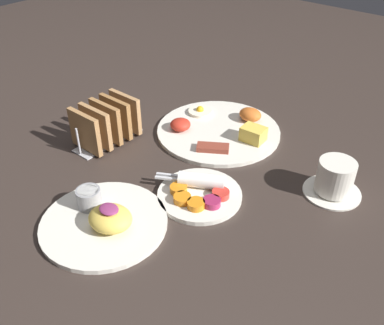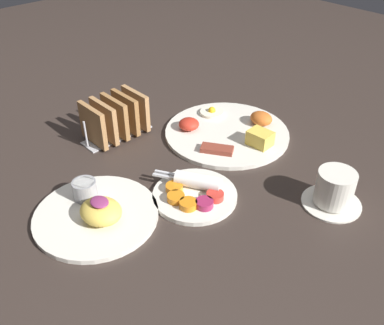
{
  "view_description": "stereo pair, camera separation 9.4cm",
  "coord_description": "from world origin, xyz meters",
  "px_view_note": "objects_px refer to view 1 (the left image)",
  "views": [
    {
      "loc": [
        0.56,
        -0.55,
        0.57
      ],
      "look_at": [
        0.07,
        0.04,
        0.03
      ],
      "focal_mm": 40.0,
      "sensor_mm": 36.0,
      "label": 1
    },
    {
      "loc": [
        0.63,
        -0.48,
        0.57
      ],
      "look_at": [
        0.07,
        0.04,
        0.03
      ],
      "focal_mm": 40.0,
      "sensor_mm": 36.0,
      "label": 2
    }
  ],
  "objects_px": {
    "plate_breakfast": "(220,129)",
    "toast_rack": "(106,123)",
    "plate_condiments": "(199,192)",
    "coffee_cup": "(335,179)",
    "plate_foreground": "(104,219)"
  },
  "relations": [
    {
      "from": "plate_condiments",
      "to": "plate_foreground",
      "type": "distance_m",
      "value": 0.2
    },
    {
      "from": "toast_rack",
      "to": "coffee_cup",
      "type": "xyz_separation_m",
      "value": [
        0.52,
        0.17,
        -0.01
      ]
    },
    {
      "from": "plate_foreground",
      "to": "toast_rack",
      "type": "relative_size",
      "value": 1.35
    },
    {
      "from": "plate_foreground",
      "to": "plate_condiments",
      "type": "bearing_deg",
      "value": 64.44
    },
    {
      "from": "toast_rack",
      "to": "plate_condiments",
      "type": "bearing_deg",
      "value": -4.33
    },
    {
      "from": "coffee_cup",
      "to": "plate_foreground",
      "type": "bearing_deg",
      "value": -128.23
    },
    {
      "from": "plate_foreground",
      "to": "plate_breakfast",
      "type": "bearing_deg",
      "value": 94.85
    },
    {
      "from": "plate_breakfast",
      "to": "toast_rack",
      "type": "bearing_deg",
      "value": -132.29
    },
    {
      "from": "coffee_cup",
      "to": "plate_breakfast",
      "type": "bearing_deg",
      "value": 172.18
    },
    {
      "from": "plate_condiments",
      "to": "coffee_cup",
      "type": "height_order",
      "value": "coffee_cup"
    },
    {
      "from": "plate_condiments",
      "to": "coffee_cup",
      "type": "bearing_deg",
      "value": 42.66
    },
    {
      "from": "plate_breakfast",
      "to": "coffee_cup",
      "type": "bearing_deg",
      "value": -7.82
    },
    {
      "from": "plate_breakfast",
      "to": "toast_rack",
      "type": "relative_size",
      "value": 1.74
    },
    {
      "from": "plate_foreground",
      "to": "coffee_cup",
      "type": "height_order",
      "value": "coffee_cup"
    },
    {
      "from": "plate_foreground",
      "to": "coffee_cup",
      "type": "distance_m",
      "value": 0.47
    }
  ]
}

